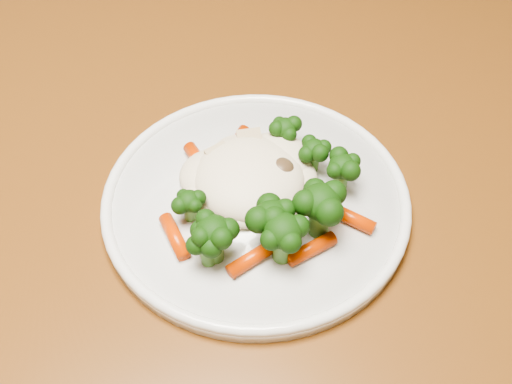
% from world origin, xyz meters
% --- Properties ---
extents(dining_table, '(1.35, 1.05, 0.75)m').
position_xyz_m(dining_table, '(0.02, -0.18, 0.65)').
color(dining_table, brown).
rests_on(dining_table, ground).
extents(plate, '(0.27, 0.27, 0.01)m').
position_xyz_m(plate, '(-0.05, -0.21, 0.76)').
color(plate, white).
rests_on(plate, dining_table).
extents(meal, '(0.18, 0.17, 0.05)m').
position_xyz_m(meal, '(-0.05, -0.22, 0.78)').
color(meal, '#F5E3C4').
rests_on(meal, plate).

